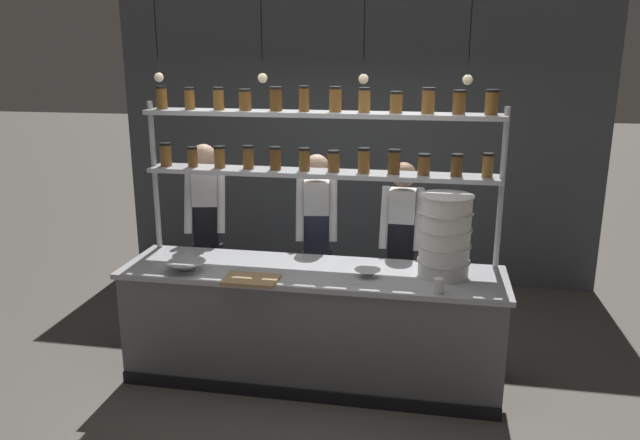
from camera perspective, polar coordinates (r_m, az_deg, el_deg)
The scene contains 13 objects.
ground_plane at distance 5.21m, azimuth -0.74°, elevation -14.15°, with size 40.00×40.00×0.00m, color #5B5651.
back_wall at distance 7.04m, azimuth 3.17°, elevation 7.05°, with size 5.36×0.12×3.12m, color #4C5156.
prep_counter at distance 5.00m, azimuth -0.76°, elevation -9.56°, with size 2.96×0.76×0.92m.
spice_shelf_unit at distance 4.92m, azimuth 0.10°, elevation 6.69°, with size 2.85×0.28×2.30m.
chef_left at distance 5.72m, azimuth -10.31°, elevation -0.48°, with size 0.41×0.34×1.77m.
chef_center at distance 5.53m, azimuth -0.30°, elevation -1.32°, with size 0.39×0.32×1.70m.
chef_right at distance 5.42m, azimuth 7.43°, elevation -2.11°, with size 0.36×0.29×1.66m.
container_stack at distance 4.70m, azimuth 11.34°, elevation -1.44°, with size 0.40×0.40×0.62m.
cutting_board at distance 4.63m, azimuth -6.32°, elevation -5.42°, with size 0.40×0.26×0.02m.
prep_bowl_near_left at distance 4.70m, azimuth 4.37°, elevation -4.85°, with size 0.20×0.20×0.05m.
prep_bowl_center_front at distance 4.89m, azimuth -12.10°, elevation -4.19°, with size 0.29×0.29×0.08m.
serving_cup_front at distance 4.44m, azimuth 10.78°, elevation -5.93°, with size 0.07×0.07×0.11m.
pendant_light_row at distance 4.55m, azimuth -0.99°, elevation 13.32°, with size 2.31×0.07×0.74m.
Camera 1 is at (0.90, -4.45, 2.55)m, focal length 35.00 mm.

